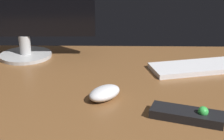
{
  "coord_description": "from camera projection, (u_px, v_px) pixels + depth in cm",
  "views": [
    {
      "loc": [
        5.83,
        -89.31,
        42.35
      ],
      "look_at": [
        4.17,
        -0.57,
        8.0
      ],
      "focal_mm": 54.01,
      "sensor_mm": 36.0,
      "label": 1
    }
  ],
  "objects": [
    {
      "name": "desk",
      "position": [
        98.0,
        92.0,
        0.98
      ],
      "size": [
        140.0,
        84.0,
        2.0
      ],
      "primitive_type": "cube",
      "color": "brown",
      "rests_on": "ground"
    },
    {
      "name": "monitor",
      "position": [
        21.0,
        1.0,
        1.17
      ],
      "size": [
        51.78,
        18.87,
        37.46
      ],
      "rotation": [
        0.0,
        0.0,
        0.03
      ],
      "color": "#B9B9B9",
      "rests_on": "desk"
    },
    {
      "name": "keyboard",
      "position": [
        212.0,
        66.0,
        1.13
      ],
      "size": [
        43.39,
        21.6,
        1.61
      ],
      "primitive_type": "cube",
      "rotation": [
        0.0,
        0.0,
        0.25
      ],
      "color": "white",
      "rests_on": "desk"
    },
    {
      "name": "computer_mouse",
      "position": [
        105.0,
        93.0,
        0.91
      ],
      "size": [
        11.31,
        11.76,
        3.53
      ],
      "primitive_type": "ellipsoid",
      "rotation": [
        0.0,
        0.0,
        0.86
      ],
      "color": "silver",
      "rests_on": "desk"
    },
    {
      "name": "media_remote",
      "position": [
        188.0,
        115.0,
        0.81
      ],
      "size": [
        18.31,
        11.15,
        3.92
      ],
      "rotation": [
        0.0,
        0.0,
        -0.33
      ],
      "color": "black",
      "rests_on": "desk"
    }
  ]
}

